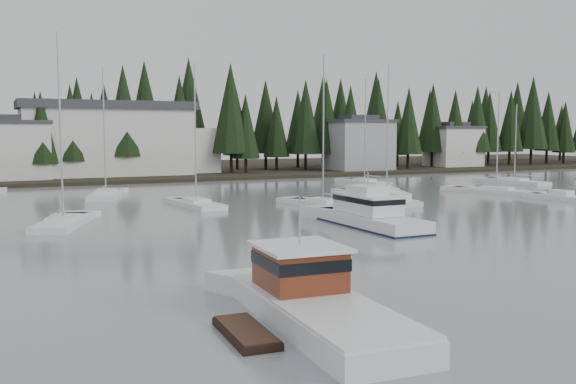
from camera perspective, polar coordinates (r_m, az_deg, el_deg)
name	(u,v)px	position (r m, az deg, el deg)	size (l,w,h in m)	color
far_shore_land	(123,172)	(114.99, -14.44, 1.75)	(240.00, 54.00, 1.00)	black
conifer_treeline	(137,176)	(104.23, -13.29, 1.42)	(200.00, 22.00, 20.00)	black
house_west	(14,149)	(94.84, -23.18, 3.56)	(9.54, 7.42, 8.75)	silver
house_east_a	(359,144)	(110.00, 6.29, 4.29)	(10.60, 8.48, 9.25)	#999EA0
house_east_b	(453,145)	(124.48, 14.49, 4.05)	(9.54, 7.42, 8.25)	silver
harbor_inn	(121,140)	(99.83, -14.59, 4.54)	(29.50, 11.50, 10.90)	silver
lobster_boat_brown	(313,308)	(23.74, 2.27, -10.27)	(5.67, 10.52, 5.11)	white
cabin_cruiser_center	(370,217)	(47.72, 7.31, -2.22)	(3.44, 10.80, 4.63)	white
sailboat_0	(514,183)	(91.53, 19.47, 0.75)	(3.31, 10.10, 11.16)	white
sailboat_1	(387,193)	(72.48, 8.76, -0.13)	(5.70, 9.64, 14.87)	white
sailboat_2	(323,206)	(59.78, 3.13, -1.23)	(4.47, 9.14, 14.53)	white
sailboat_5	(196,206)	(60.30, -8.16, -1.22)	(3.51, 8.35, 13.76)	white
sailboat_6	(106,197)	(70.91, -15.87, -0.40)	(5.40, 9.72, 14.28)	white
sailboat_7	(364,184)	(85.69, 6.81, 0.75)	(2.64, 9.24, 14.40)	white
sailboat_9	(496,193)	(76.17, 18.02, -0.08)	(6.08, 10.63, 11.89)	white
sailboat_10	(64,225)	(50.47, -19.33, -2.76)	(5.62, 8.94, 14.72)	white
runabout_1	(401,203)	(62.43, 10.01, -0.99)	(3.07, 5.37, 1.42)	white
runabout_2	(561,199)	(71.13, 23.11, -0.56)	(3.22, 6.55, 1.42)	white
runabout_4	(356,194)	(71.24, 6.06, -0.15)	(2.67, 5.96, 1.42)	white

